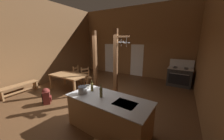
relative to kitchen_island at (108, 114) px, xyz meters
name	(u,v)px	position (x,y,z in m)	size (l,w,h in m)	color
ground_plane	(91,101)	(-1.43, 1.05, -0.49)	(7.95, 9.41, 0.10)	brown
wall_back	(133,42)	(-1.43, 5.43, 1.74)	(7.95, 0.14, 4.36)	brown
wall_left	(32,43)	(-5.08, 1.05, 1.74)	(0.14, 9.41, 4.36)	brown
wall_right	(223,46)	(2.21, 1.05, 1.74)	(0.14, 9.41, 4.36)	brown
glazed_door_back_left	(111,58)	(-3.04, 5.35, 0.58)	(1.00, 0.01, 2.05)	white
glazed_panel_back_right	(137,60)	(-1.08, 5.35, 0.58)	(0.84, 0.01, 2.05)	white
kitchen_island	(108,114)	(0.00, 0.00, 0.00)	(2.23, 1.14, 0.88)	#9E7044
stove_range	(179,76)	(1.48, 4.65, 0.04)	(1.19, 0.88, 1.32)	#2C2C2C
support_post_with_pot_rack	(116,63)	(-0.66, 1.68, 1.02)	(0.61, 0.26, 2.71)	brown
support_post_center	(95,61)	(-1.97, 2.07, 0.92)	(0.14, 0.14, 2.71)	brown
dining_table	(68,76)	(-3.06, 1.41, 0.21)	(1.71, 0.92, 0.74)	#9E7044
ladderback_chair_near_window	(86,77)	(-2.72, 2.25, 0.01)	(0.60, 0.60, 0.95)	#9E7044
ladderback_chair_by_post	(78,75)	(-3.32, 2.30, 0.01)	(0.49, 0.49, 0.95)	#9E7044
bench_along_left_wall	(20,87)	(-4.52, -0.02, -0.13)	(0.40, 1.47, 0.44)	#9E7044
backpack	(46,95)	(-2.72, 0.05, -0.13)	(0.39, 0.39, 0.60)	maroon
stockpot_on_counter	(83,90)	(-0.76, -0.10, 0.54)	(0.32, 0.25, 0.20)	#B7BABF
mixing_bowl_on_counter	(87,87)	(-0.93, 0.30, 0.48)	(0.19, 0.19, 0.07)	silver
bottle_tall_on_counter	(101,92)	(-0.20, -0.02, 0.57)	(0.08, 0.08, 0.33)	brown
bottle_short_on_counter	(92,87)	(-0.65, 0.17, 0.56)	(0.08, 0.08, 0.30)	brown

